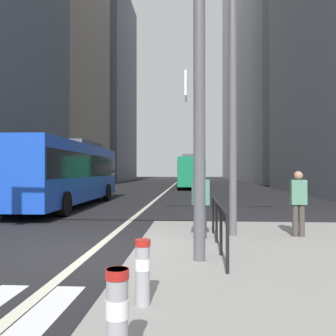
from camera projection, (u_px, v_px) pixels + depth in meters
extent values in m
plane|color=black|center=(162.00, 194.00, 28.02)|extent=(160.00, 160.00, 0.00)
cube|color=silver|center=(24.00, 333.00, 4.04)|extent=(0.45, 3.20, 0.01)
cube|color=silver|center=(104.00, 335.00, 3.99)|extent=(0.45, 3.20, 0.01)
cube|color=beige|center=(170.00, 188.00, 38.00)|extent=(0.20, 80.00, 0.01)
cube|color=gray|center=(46.00, 27.00, 45.53)|extent=(12.10, 18.28, 39.96)
cube|color=slate|center=(94.00, 87.00, 68.32)|extent=(12.91, 20.87, 35.26)
cube|color=#9E9EA3|center=(285.00, 32.00, 57.12)|extent=(12.03, 25.90, 47.44)
cube|color=#9E9EA3|center=(255.00, 75.00, 83.29)|extent=(13.21, 21.57, 47.67)
cube|color=blue|center=(67.00, 172.00, 18.15)|extent=(2.67, 12.02, 2.75)
cube|color=black|center=(67.00, 166.00, 18.15)|extent=(2.71, 11.78, 1.10)
cube|color=#4C4C51|center=(78.00, 145.00, 19.96)|extent=(1.81, 4.34, 0.30)
cylinder|color=black|center=(65.00, 204.00, 14.25)|extent=(0.31, 1.00, 1.00)
cylinder|color=black|center=(5.00, 204.00, 14.37)|extent=(0.31, 1.00, 1.00)
cylinder|color=black|center=(107.00, 192.00, 21.91)|extent=(0.31, 1.00, 1.00)
cylinder|color=black|center=(68.00, 192.00, 22.03)|extent=(0.31, 1.00, 1.00)
cube|color=#198456|center=(191.00, 172.00, 37.42)|extent=(2.50, 10.62, 2.75)
cube|color=black|center=(191.00, 168.00, 37.42)|extent=(2.54, 10.41, 1.10)
cube|color=#4C4C51|center=(191.00, 156.00, 35.84)|extent=(1.75, 3.82, 0.30)
cylinder|color=black|center=(181.00, 182.00, 40.88)|extent=(0.30, 1.00, 1.00)
cylinder|color=black|center=(202.00, 182.00, 40.73)|extent=(0.30, 1.00, 1.00)
cylinder|color=black|center=(179.00, 185.00, 34.10)|extent=(0.30, 1.00, 1.00)
cylinder|color=black|center=(204.00, 185.00, 33.95)|extent=(0.30, 1.00, 1.00)
cube|color=#232838|center=(90.00, 183.00, 28.58)|extent=(1.84, 4.46, 1.10)
cube|color=black|center=(91.00, 172.00, 28.74)|extent=(1.53, 2.42, 0.52)
cylinder|color=black|center=(96.00, 191.00, 27.00)|extent=(0.23, 0.64, 0.64)
cylinder|color=black|center=(73.00, 191.00, 27.14)|extent=(0.23, 0.64, 0.64)
cylinder|color=black|center=(106.00, 189.00, 30.01)|extent=(0.23, 0.64, 0.64)
cylinder|color=black|center=(85.00, 189.00, 30.15)|extent=(0.23, 0.64, 0.64)
cube|color=silver|center=(193.00, 177.00, 55.55)|extent=(1.81, 4.44, 1.10)
cube|color=black|center=(193.00, 172.00, 55.40)|extent=(1.51, 2.40, 0.52)
cylinder|color=black|center=(187.00, 180.00, 57.10)|extent=(0.22, 0.64, 0.64)
cylinder|color=black|center=(199.00, 180.00, 57.00)|extent=(0.22, 0.64, 0.64)
cylinder|color=black|center=(187.00, 181.00, 54.09)|extent=(0.22, 0.64, 0.64)
cylinder|color=black|center=(199.00, 181.00, 53.99)|extent=(0.22, 0.64, 0.64)
cylinder|color=#515156|center=(199.00, 99.00, 6.74)|extent=(0.22, 0.22, 6.00)
cube|color=white|center=(186.00, 86.00, 6.58)|extent=(0.04, 0.60, 0.44)
cylinder|color=#56565B|center=(233.00, 81.00, 9.37)|extent=(0.20, 0.20, 8.00)
cylinder|color=#99999E|center=(117.00, 321.00, 2.97)|extent=(0.18, 0.18, 0.86)
cylinder|color=white|center=(117.00, 309.00, 2.97)|extent=(0.19, 0.19, 0.15)
cylinder|color=#B21E19|center=(117.00, 274.00, 2.97)|extent=(0.20, 0.20, 0.08)
cylinder|color=#99999E|center=(143.00, 272.00, 4.48)|extent=(0.18, 0.18, 0.81)
cylinder|color=white|center=(143.00, 264.00, 4.49)|extent=(0.19, 0.19, 0.15)
cylinder|color=#B21E19|center=(143.00, 243.00, 4.49)|extent=(0.20, 0.20, 0.08)
cylinder|color=black|center=(227.00, 244.00, 5.86)|extent=(0.06, 0.06, 0.95)
cylinder|color=black|center=(221.00, 231.00, 7.12)|extent=(0.06, 0.06, 0.95)
cylinder|color=black|center=(217.00, 222.00, 8.38)|extent=(0.06, 0.06, 0.95)
cylinder|color=black|center=(213.00, 215.00, 9.64)|extent=(0.06, 0.06, 0.95)
cylinder|color=black|center=(219.00, 204.00, 7.75)|extent=(0.06, 3.79, 0.06)
cylinder|color=#2D334C|center=(204.00, 222.00, 8.93)|extent=(0.15, 0.15, 0.82)
cylinder|color=#2D334C|center=(198.00, 222.00, 8.87)|extent=(0.15, 0.15, 0.82)
cube|color=#4C7F66|center=(201.00, 192.00, 8.91)|extent=(0.44, 0.37, 0.63)
sphere|color=#9E7556|center=(201.00, 175.00, 8.91)|extent=(0.22, 0.22, 0.22)
cylinder|color=#423D38|center=(302.00, 220.00, 9.15)|extent=(0.15, 0.15, 0.81)
cylinder|color=#423D38|center=(295.00, 220.00, 9.17)|extent=(0.15, 0.15, 0.81)
cube|color=#4C7F66|center=(298.00, 192.00, 9.16)|extent=(0.39, 0.25, 0.62)
sphere|color=#9E7556|center=(298.00, 175.00, 9.17)|extent=(0.22, 0.22, 0.22)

